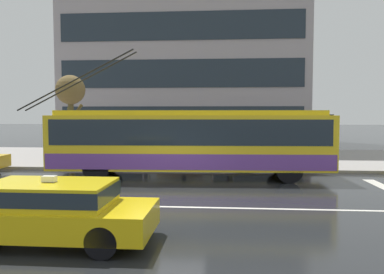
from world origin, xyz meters
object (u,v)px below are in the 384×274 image
Objects in this scene: trolleybus at (191,141)px; pedestrian_walking_past at (233,133)px; pedestrian_at_shelter at (229,144)px; bus_shelter at (179,126)px; taxi_oncoming_near at (45,209)px; pedestrian_waiting_by_pole at (183,131)px; street_tree_bare at (70,93)px; pedestrian_approaching_curb at (276,131)px.

pedestrian_walking_past is at bearing 53.86° from trolleybus.
bus_shelter is at bearing 173.42° from pedestrian_at_shelter.
trolleybus is 3.86m from pedestrian_at_shelter.
taxi_oncoming_near is 2.33× the size of pedestrian_waiting_by_pole.
bus_shelter is at bearing 83.10° from taxi_oncoming_near.
pedestrian_walking_past is 9.44m from street_tree_bare.
trolleybus reaches higher than pedestrian_at_shelter.
street_tree_bare is at bearing 170.48° from pedestrian_at_shelter.
pedestrian_waiting_by_pole is at bearing 169.93° from pedestrian_at_shelter.
street_tree_bare is (-8.75, 1.47, 2.68)m from pedestrian_at_shelter.
bus_shelter is at bearing 154.29° from pedestrian_walking_past.
taxi_oncoming_near is at bearing -70.20° from street_tree_bare.
taxi_oncoming_near is at bearing -108.90° from pedestrian_at_shelter.
pedestrian_waiting_by_pole is (-2.38, 0.42, 0.62)m from pedestrian_at_shelter.
bus_shelter is at bearing 103.36° from trolleybus.
trolleybus is 6.42× the size of pedestrian_waiting_by_pole.
bus_shelter is 2.73m from pedestrian_at_shelter.
taxi_oncoming_near is 14.28m from pedestrian_approaching_curb.
bus_shelter reaches higher than pedestrian_approaching_curb.
pedestrian_at_shelter is 2.50m from pedestrian_waiting_by_pole.
bus_shelter is 0.38m from pedestrian_waiting_by_pole.
bus_shelter reaches higher than taxi_oncoming_near.
pedestrian_approaching_curb is at bearing 22.29° from pedestrian_at_shelter.
trolleybus is 3.95m from pedestrian_waiting_by_pole.
pedestrian_approaching_curb reaches higher than pedestrian_at_shelter.
pedestrian_waiting_by_pole is 0.43× the size of street_tree_bare.
pedestrian_walking_past is 0.98× the size of pedestrian_waiting_by_pole.
pedestrian_walking_past is at bearing -25.71° from bus_shelter.
pedestrian_walking_past is 0.42× the size of street_tree_bare.
trolleybus reaches higher than pedestrian_approaching_curb.
street_tree_bare reaches higher than bus_shelter.
street_tree_bare is at bearing 145.20° from trolleybus.
pedestrian_walking_past reaches higher than pedestrian_at_shelter.
trolleybus is at bearing -132.58° from pedestrian_approaching_curb.
pedestrian_at_shelter is at bearing -157.71° from pedestrian_approaching_curb.
pedestrian_approaching_curb is (6.44, 12.71, 1.05)m from taxi_oncoming_near.
pedestrian_at_shelter is (4.01, 11.71, 0.42)m from taxi_oncoming_near.
pedestrian_waiting_by_pole is at bearing 100.48° from trolleybus.
bus_shelter is (1.45, 12.00, 1.35)m from taxi_oncoming_near.
trolleybus is at bearing -115.71° from pedestrian_at_shelter.
bus_shelter is at bearing -10.71° from street_tree_bare.
trolleybus is 2.75× the size of taxi_oncoming_near.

